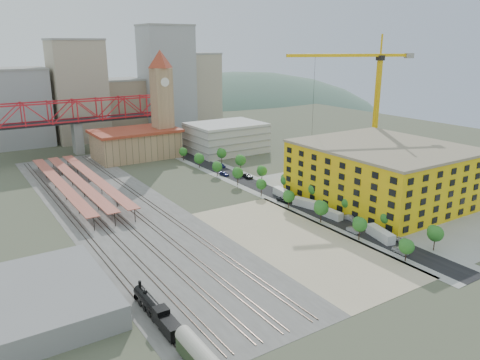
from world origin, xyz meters
TOP-DOWN VIEW (x-y plane):
  - ground at (0.00, 0.00)m, footprint 400.00×400.00m
  - ballast_strip at (-36.00, 17.50)m, footprint 36.00×165.00m
  - dirt_lot at (-4.00, -31.50)m, footprint 28.00×67.00m
  - street_asphalt at (16.00, 15.00)m, footprint 12.00×170.00m
  - sidewalk_west at (10.50, 15.00)m, footprint 3.00×170.00m
  - sidewalk_east at (21.50, 15.00)m, footprint 3.00×170.00m
  - construction_pad at (45.00, -20.00)m, footprint 50.00×90.00m
  - rail_tracks at (-37.80, 17.50)m, footprint 26.56×160.00m
  - platform_canopies at (-41.00, 45.00)m, footprint 16.00×80.00m
  - station_hall at (-5.00, 82.00)m, footprint 38.00×24.00m
  - clock_tower at (8.00, 79.99)m, footprint 12.00×12.00m
  - parking_garage at (36.00, 70.00)m, footprint 34.00×26.00m
  - truss_bridge at (-25.00, 105.00)m, footprint 94.00×9.60m
  - construction_building at (42.00, -20.00)m, footprint 44.60×50.60m
  - warehouse at (-66.00, -30.00)m, footprint 22.00×32.00m
  - street_trees at (16.00, 5.00)m, footprint 15.40×124.40m
  - skyline at (7.47, 142.31)m, footprint 133.00×46.00m
  - distant_hills at (45.28, 260.00)m, footprint 647.00×264.00m
  - locomotive at (-50.00, -44.95)m, footprint 2.54×19.62m
  - tower_crane at (64.49, 8.33)m, footprint 47.07×22.04m
  - site_trailer_a at (16.00, -42.46)m, footprint 4.89×10.18m
  - site_trailer_b at (16.00, -23.12)m, footprint 2.71×8.84m
  - site_trailer_c at (16.00, -12.29)m, footprint 4.90×9.65m
  - site_trailer_d at (16.00, -0.09)m, footprint 3.70×9.85m
  - car_0 at (13.00, -51.53)m, footprint 1.80×4.45m
  - car_1 at (13.00, -35.50)m, footprint 1.47×4.20m
  - car_2 at (13.00, -4.46)m, footprint 3.14×5.50m
  - car_3 at (13.00, 33.81)m, footprint 2.60×4.82m
  - car_4 at (19.00, -48.21)m, footprint 2.58×4.86m
  - car_5 at (19.00, -28.49)m, footprint 2.20×4.75m
  - car_6 at (19.00, 25.98)m, footprint 3.22×5.86m
  - car_7 at (19.00, 45.86)m, footprint 2.45×4.95m

SIDE VIEW (x-z plane):
  - distant_hills at x=45.28m, z-range -193.04..33.96m
  - ground at x=0.00m, z-range 0.00..0.00m
  - street_trees at x=16.00m, z-range -4.00..4.00m
  - sidewalk_west at x=10.50m, z-range 0.00..0.04m
  - sidewalk_east at x=21.50m, z-range 0.00..0.04m
  - ballast_strip at x=-36.00m, z-range 0.00..0.06m
  - dirt_lot at x=-4.00m, z-range 0.00..0.06m
  - street_asphalt at x=16.00m, z-range 0.00..0.06m
  - construction_pad at x=45.00m, z-range 0.00..0.06m
  - rail_tracks at x=-37.80m, z-range 0.06..0.24m
  - car_3 at x=13.00m, z-range 0.00..1.33m
  - car_1 at x=13.00m, z-range 0.00..1.38m
  - car_7 at x=19.00m, z-range 0.00..1.38m
  - car_2 at x=13.00m, z-range 0.00..1.44m
  - car_5 at x=19.00m, z-range 0.00..1.51m
  - car_0 at x=13.00m, z-range 0.00..1.51m
  - car_6 at x=19.00m, z-range 0.00..1.55m
  - car_4 at x=19.00m, z-range 0.00..1.57m
  - site_trailer_b at x=16.00m, z-range 0.00..2.39m
  - site_trailer_c at x=16.00m, z-range 0.00..2.55m
  - site_trailer_d at x=16.00m, z-range 0.00..2.63m
  - site_trailer_a at x=16.00m, z-range 0.00..2.69m
  - locomotive at x=-50.00m, z-range -0.62..4.28m
  - warehouse at x=-66.00m, z-range 0.00..5.00m
  - platform_canopies at x=-41.00m, z-range 1.93..6.06m
  - station_hall at x=-5.00m, z-range 0.12..13.22m
  - parking_garage at x=36.00m, z-range 0.00..14.00m
  - construction_building at x=42.00m, z-range 0.01..18.81m
  - truss_bridge at x=-25.00m, z-range 6.06..31.66m
  - skyline at x=7.47m, z-range -7.19..52.81m
  - clock_tower at x=8.00m, z-range 2.70..54.70m
  - tower_crane at x=64.49m, z-range 6.33..60.40m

